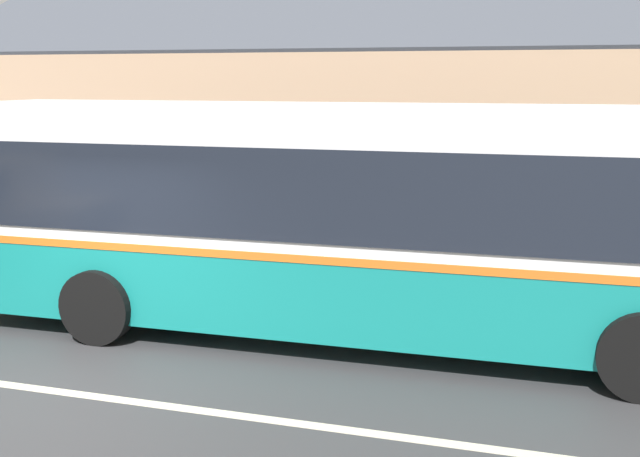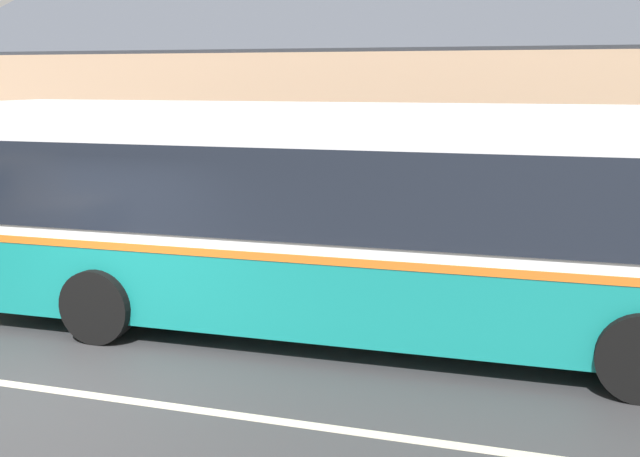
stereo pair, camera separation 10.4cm
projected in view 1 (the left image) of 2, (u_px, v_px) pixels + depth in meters
The scene contains 6 objects.
ground_plane at pixel (49, 390), 9.04m from camera, with size 300.00×300.00×0.00m, color #38383A.
sidewalk_far at pixel (250, 266), 14.66m from camera, with size 60.00×3.00×0.15m, color #ADAAA3.
lane_divider_stripe at pixel (49, 390), 9.04m from camera, with size 60.00×0.16×0.01m, color beige.
community_building at pixel (383, 129), 21.21m from camera, with size 20.62×10.52×7.22m.
transit_bus at pixel (355, 215), 10.64m from camera, with size 11.63×2.88×3.13m.
bench_by_building at pixel (4, 224), 16.08m from camera, with size 1.85×0.51×0.94m.
Camera 1 is at (5.46, -7.25, 3.48)m, focal length 45.00 mm.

